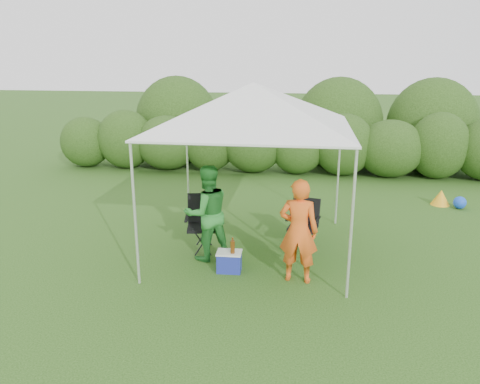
# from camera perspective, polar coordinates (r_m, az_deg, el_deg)

# --- Properties ---
(ground) EXTENTS (70.00, 70.00, 0.00)m
(ground) POSITION_cam_1_polar(r_m,az_deg,el_deg) (7.74, 1.04, -8.37)
(ground) COLOR #335D1D
(hedge) EXTENTS (12.90, 1.53, 1.80)m
(hedge) POSITION_cam_1_polar(r_m,az_deg,el_deg) (13.21, 5.00, 5.81)
(hedge) COLOR #2E4F18
(hedge) RESTS_ON ground
(canopy) EXTENTS (3.10, 3.10, 2.83)m
(canopy) POSITION_cam_1_polar(r_m,az_deg,el_deg) (7.56, 1.62, 10.47)
(canopy) COLOR silver
(canopy) RESTS_ON ground
(chair_right) EXTENTS (0.60, 0.57, 0.85)m
(chair_right) POSITION_cam_1_polar(r_m,az_deg,el_deg) (8.19, 7.82, -3.43)
(chair_right) COLOR black
(chair_right) RESTS_ON ground
(chair_left) EXTENTS (0.66, 0.61, 0.95)m
(chair_left) POSITION_cam_1_polar(r_m,az_deg,el_deg) (8.05, -4.52, -3.29)
(chair_left) COLOR black
(chair_left) RESTS_ON ground
(man) EXTENTS (0.61, 0.43, 1.57)m
(man) POSITION_cam_1_polar(r_m,az_deg,el_deg) (6.86, 7.15, -4.74)
(man) COLOR #FB5F1C
(man) RESTS_ON ground
(woman) EXTENTS (0.96, 0.90, 1.58)m
(woman) POSITION_cam_1_polar(r_m,az_deg,el_deg) (7.57, -4.03, -2.56)
(woman) COLOR #2A822F
(woman) RESTS_ON ground
(cooler) EXTENTS (0.39, 0.29, 0.32)m
(cooler) POSITION_cam_1_polar(r_m,az_deg,el_deg) (7.33, -1.32, -8.45)
(cooler) COLOR #212D98
(cooler) RESTS_ON ground
(bottle) EXTENTS (0.07, 0.07, 0.26)m
(bottle) POSITION_cam_1_polar(r_m,az_deg,el_deg) (7.17, -0.91, -6.51)
(bottle) COLOR #592D0C
(bottle) RESTS_ON cooler
(lawn_toy) EXTENTS (0.69, 0.57, 0.34)m
(lawn_toy) POSITION_cam_1_polar(r_m,az_deg,el_deg) (11.36, 23.78, -0.76)
(lawn_toy) COLOR #F5A719
(lawn_toy) RESTS_ON ground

